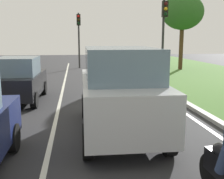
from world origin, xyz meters
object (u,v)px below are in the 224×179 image
Objects in this scene: traffic_light_near_right at (164,25)px; traffic_light_far_median at (79,30)px; car_suv_ahead at (120,91)px; tree_roadside_far at (183,12)px; car_hatchback_far at (19,80)px.

traffic_light_near_right is 1.06× the size of traffic_light_far_median.
car_suv_ahead is 0.78× the size of tree_roadside_far.
tree_roadside_far is at bearing 58.78° from traffic_light_near_right.
traffic_light_near_right is at bearing -121.22° from tree_roadside_far.
tree_roadside_far reaches higher than car_suv_ahead.
car_hatchback_far is 0.83× the size of traffic_light_far_median.
traffic_light_far_median reaches higher than car_suv_ahead.
tree_roadside_far is at bearing 64.39° from car_suv_ahead.
tree_roadside_far is (7.90, -2.52, 1.29)m from traffic_light_far_median.
traffic_light_near_right is 9.02m from traffic_light_far_median.
traffic_light_far_median is 8.39m from tree_roadside_far.
car_suv_ahead is 1.21× the size of car_hatchback_far.
car_suv_ahead reaches higher than car_hatchback_far.
tree_roadside_far is (10.48, 9.73, 3.55)m from car_hatchback_far.
car_hatchback_far is at bearing 129.21° from car_suv_ahead.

